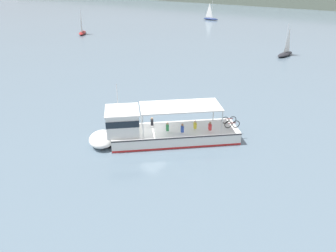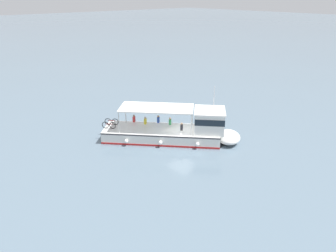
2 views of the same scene
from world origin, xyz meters
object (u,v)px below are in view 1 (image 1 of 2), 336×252
sailboat_horizon_east (82,32)px  sailboat_far_left (211,18)px  sailboat_near_port (285,53)px  ferry_main (156,131)px

sailboat_horizon_east → sailboat_far_left: bearing=71.2°
sailboat_near_port → sailboat_horizon_east: bearing=-173.1°
ferry_main → sailboat_horizon_east: (-45.07, 32.31, -0.48)m
sailboat_far_left → sailboat_horizon_east: bearing=-108.8°
ferry_main → sailboat_horizon_east: bearing=144.4°
ferry_main → sailboat_near_port: size_ratio=2.13×
ferry_main → sailboat_far_left: (-32.17, 70.23, -0.48)m
ferry_main → sailboat_near_port: sailboat_near_port is taller
sailboat_far_left → sailboat_near_port: size_ratio=1.00×
sailboat_horizon_east → sailboat_near_port: bearing=6.9°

